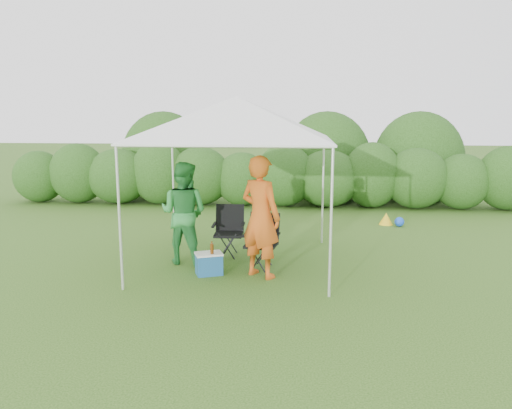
# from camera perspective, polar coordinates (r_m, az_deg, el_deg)

# --- Properties ---
(ground) EXTENTS (70.00, 70.00, 0.00)m
(ground) POSITION_cam_1_polar(r_m,az_deg,el_deg) (8.24, -2.58, -7.66)
(ground) COLOR #406820
(hedge) EXTENTS (14.68, 1.53, 1.80)m
(hedge) POSITION_cam_1_polar(r_m,az_deg,el_deg) (13.91, 0.97, 3.21)
(hedge) COLOR #2B561B
(hedge) RESTS_ON ground
(canopy) EXTENTS (3.10, 3.10, 2.83)m
(canopy) POSITION_cam_1_polar(r_m,az_deg,el_deg) (8.34, -2.23, 9.76)
(canopy) COLOR silver
(canopy) RESTS_ON ground
(chair_right) EXTENTS (0.63, 0.58, 0.91)m
(chair_right) POSITION_cam_1_polar(r_m,az_deg,el_deg) (8.35, 0.75, -3.75)
(chair_right) COLOR black
(chair_right) RESTS_ON ground
(chair_left) EXTENTS (0.58, 0.53, 0.91)m
(chair_left) POSITION_cam_1_polar(r_m,az_deg,el_deg) (9.08, -3.09, -2.59)
(chair_left) COLOR black
(chair_left) RESTS_ON ground
(man) EXTENTS (0.84, 0.77, 1.93)m
(man) POSITION_cam_1_polar(r_m,az_deg,el_deg) (7.77, 0.52, -1.42)
(man) COLOR #D25617
(man) RESTS_ON ground
(woman) EXTENTS (0.97, 0.83, 1.75)m
(woman) POSITION_cam_1_polar(r_m,az_deg,el_deg) (8.61, -8.26, -0.95)
(woman) COLOR #2E8D3E
(woman) RESTS_ON ground
(cooler) EXTENTS (0.51, 0.44, 0.36)m
(cooler) POSITION_cam_1_polar(r_m,az_deg,el_deg) (8.08, -5.40, -6.73)
(cooler) COLOR #1F568E
(cooler) RESTS_ON ground
(bottle) EXTENTS (0.05, 0.05, 0.21)m
(bottle) POSITION_cam_1_polar(r_m,az_deg,el_deg) (7.96, -5.07, -4.91)
(bottle) COLOR #592D0C
(bottle) RESTS_ON cooler
(lawn_toy) EXTENTS (0.54, 0.45, 0.27)m
(lawn_toy) POSITION_cam_1_polar(r_m,az_deg,el_deg) (11.98, 15.01, -1.67)
(lawn_toy) COLOR yellow
(lawn_toy) RESTS_ON ground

